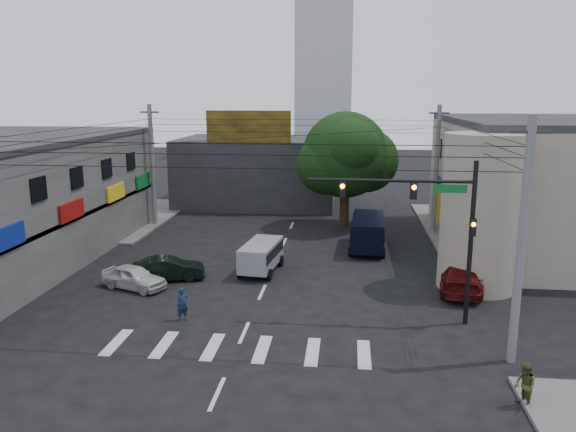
% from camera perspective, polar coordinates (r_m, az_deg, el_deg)
% --- Properties ---
extents(ground, '(160.00, 160.00, 0.00)m').
position_cam_1_polar(ground, '(27.05, -3.30, -9.18)').
color(ground, black).
rests_on(ground, ground).
extents(sidewalk_far_left, '(16.00, 16.00, 0.15)m').
position_cam_1_polar(sidewalk_far_left, '(49.24, -20.82, -0.05)').
color(sidewalk_far_left, '#514F4C').
rests_on(sidewalk_far_left, ground).
extents(sidewalk_far_right, '(16.00, 16.00, 0.15)m').
position_cam_1_polar(sidewalk_far_right, '(46.05, 23.40, -1.07)').
color(sidewalk_far_right, '#514F4C').
rests_on(sidewalk_far_right, ground).
extents(building_right, '(14.00, 18.00, 8.00)m').
position_cam_1_polar(building_right, '(40.69, 25.90, 2.71)').
color(building_right, gray).
rests_on(building_right, ground).
extents(corner_column, '(4.00, 4.00, 8.00)m').
position_cam_1_polar(corner_column, '(30.20, 19.00, 0.36)').
color(corner_column, gray).
rests_on(corner_column, ground).
extents(building_far, '(14.00, 10.00, 6.00)m').
position_cam_1_polar(building_far, '(51.95, -3.02, 4.62)').
color(building_far, '#232326').
rests_on(building_far, ground).
extents(billboard, '(7.00, 0.30, 2.60)m').
position_cam_1_polar(billboard, '(46.73, -4.04, 9.05)').
color(billboard, olive).
rests_on(billboard, building_far).
extents(tower_distant, '(9.00, 9.00, 44.00)m').
position_cam_1_polar(tower_distant, '(95.70, 3.79, 19.48)').
color(tower_distant, silver).
rests_on(tower_distant, ground).
extents(street_tree, '(6.40, 6.40, 8.70)m').
position_cam_1_polar(street_tree, '(42.06, 5.85, 6.17)').
color(street_tree, black).
rests_on(street_tree, ground).
extents(traffic_gantry, '(7.10, 0.35, 7.20)m').
position_cam_1_polar(traffic_gantry, '(24.62, 14.43, 0.04)').
color(traffic_gantry, black).
rests_on(traffic_gantry, ground).
extents(utility_pole_near_right, '(0.32, 0.32, 9.20)m').
position_cam_1_polar(utility_pole_near_right, '(21.92, 22.62, -2.62)').
color(utility_pole_near_right, '#59595B').
rests_on(utility_pole_near_right, ground).
extents(utility_pole_far_left, '(0.32, 0.32, 9.20)m').
position_cam_1_polar(utility_pole_far_left, '(43.72, -13.63, 4.97)').
color(utility_pole_far_left, '#59595B').
rests_on(utility_pole_far_left, ground).
extents(utility_pole_far_right, '(0.32, 0.32, 9.20)m').
position_cam_1_polar(utility_pole_far_right, '(41.65, 14.82, 4.56)').
color(utility_pole_far_right, '#59595B').
rests_on(utility_pole_far_right, ground).
extents(dark_sedan, '(3.48, 4.64, 1.29)m').
position_cam_1_polar(dark_sedan, '(31.16, -12.09, -5.26)').
color(dark_sedan, black).
rests_on(dark_sedan, ground).
extents(white_compact, '(3.83, 4.55, 1.22)m').
position_cam_1_polar(white_compact, '(30.30, -15.40, -6.00)').
color(white_compact, beige).
rests_on(white_compact, ground).
extents(maroon_sedan, '(3.54, 5.71, 1.49)m').
position_cam_1_polar(maroon_sedan, '(30.26, 17.10, -5.87)').
color(maroon_sedan, '#4C0A0B').
rests_on(maroon_sedan, ground).
extents(silver_minivan, '(4.33, 2.59, 1.69)m').
position_cam_1_polar(silver_minivan, '(31.84, -2.75, -4.24)').
color(silver_minivan, '#A7A8AF').
rests_on(silver_minivan, ground).
extents(navy_van, '(5.56, 2.61, 2.14)m').
position_cam_1_polar(navy_van, '(36.67, 8.11, -1.78)').
color(navy_van, black).
rests_on(navy_van, ground).
extents(traffic_officer, '(0.92, 0.92, 1.53)m').
position_cam_1_polar(traffic_officer, '(25.60, -10.67, -8.81)').
color(traffic_officer, '#121F41').
rests_on(traffic_officer, ground).
extents(pedestrian_olive, '(1.01, 0.92, 1.53)m').
position_cam_1_polar(pedestrian_olive, '(20.19, 22.93, -15.59)').
color(pedestrian_olive, '#424721').
rests_on(pedestrian_olive, ground).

